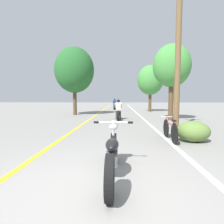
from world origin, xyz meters
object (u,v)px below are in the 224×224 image
object	(u,v)px
utility_pole	(178,54)
bicycle_parked	(170,130)
roadside_tree_right_far	(150,80)
motorcycle_foreground	(112,154)
roadside_tree_right_near	(172,66)
roadside_tree_left	(74,70)
motorcycle_rider_lead	(118,112)
motorcycle_rider_far	(115,105)

from	to	relation	value
utility_pole	bicycle_parked	bearing A→B (deg)	-113.67
roadside_tree_right_far	motorcycle_foreground	xyz separation A→B (m)	(-3.46, -16.36, -3.01)
roadside_tree_right_near	bicycle_parked	bearing A→B (deg)	-106.06
utility_pole	roadside_tree_right_near	xyz separation A→B (m)	(0.89, 3.98, 0.20)
utility_pole	roadside_tree_left	bearing A→B (deg)	130.91
roadside_tree_right_near	motorcycle_foreground	bearing A→B (deg)	-112.25
roadside_tree_left	motorcycle_rider_lead	size ratio (longest dim) A/B	2.99
roadside_tree_right_far	bicycle_parked	xyz separation A→B (m)	(-1.58, -13.45, -3.08)
utility_pole	roadside_tree_right_far	world-z (taller)	utility_pole
roadside_tree_right_near	motorcycle_foreground	world-z (taller)	roadside_tree_right_near
motorcycle_foreground	bicycle_parked	xyz separation A→B (m)	(1.88, 2.91, -0.07)
utility_pole	motorcycle_foreground	distance (m)	6.05
roadside_tree_right_far	bicycle_parked	bearing A→B (deg)	-96.69
utility_pole	motorcycle_foreground	world-z (taller)	utility_pole
utility_pole	motorcycle_rider_lead	xyz separation A→B (m)	(-2.60, 4.13, -2.83)
roadside_tree_right_near	roadside_tree_left	world-z (taller)	roadside_tree_left
roadside_tree_right_near	roadside_tree_left	size ratio (longest dim) A/B	0.85
roadside_tree_right_near	roadside_tree_left	bearing A→B (deg)	154.73
motorcycle_foreground	motorcycle_rider_far	distance (m)	19.75
roadside_tree_right_far	motorcycle_rider_lead	xyz separation A→B (m)	(-3.43, -7.62, -2.92)
roadside_tree_left	motorcycle_foreground	distance (m)	13.12
utility_pole	motorcycle_rider_lead	size ratio (longest dim) A/B	3.31
motorcycle_foreground	motorcycle_rider_lead	xyz separation A→B (m)	(0.03, 8.74, 0.09)
utility_pole	motorcycle_rider_far	distance (m)	15.71
utility_pole	motorcycle_rider_far	xyz separation A→B (m)	(-3.19, 15.13, -2.80)
motorcycle_foreground	motorcycle_rider_far	size ratio (longest dim) A/B	0.99
motorcycle_foreground	bicycle_parked	world-z (taller)	motorcycle_foreground
motorcycle_foreground	bicycle_parked	bearing A→B (deg)	57.15
roadside_tree_right_far	motorcycle_rider_far	world-z (taller)	roadside_tree_right_far
roadside_tree_left	bicycle_parked	world-z (taller)	roadside_tree_left
roadside_tree_left	motorcycle_foreground	xyz separation A→B (m)	(3.84, -12.06, -3.47)
utility_pole	motorcycle_rider_far	size ratio (longest dim) A/B	3.04
motorcycle_rider_far	bicycle_parked	size ratio (longest dim) A/B	1.26
utility_pole	bicycle_parked	world-z (taller)	utility_pole
roadside_tree_right_near	motorcycle_rider_lead	distance (m)	4.62
utility_pole	bicycle_parked	distance (m)	3.51
roadside_tree_left	utility_pole	bearing A→B (deg)	-49.09
roadside_tree_left	bicycle_parked	bearing A→B (deg)	-58.01
utility_pole	bicycle_parked	size ratio (longest dim) A/B	3.85
roadside_tree_right_near	roadside_tree_left	xyz separation A→B (m)	(-7.35, 3.47, 0.35)
roadside_tree_left	motorcycle_rider_far	xyz separation A→B (m)	(3.27, 7.68, -3.35)
bicycle_parked	roadside_tree_right_near	bearing A→B (deg)	73.94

